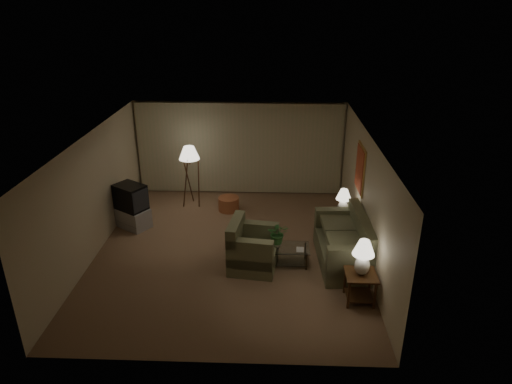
% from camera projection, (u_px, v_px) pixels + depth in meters
% --- Properties ---
extents(ground, '(7.00, 7.00, 0.00)m').
position_uv_depth(ground, '(230.00, 250.00, 10.51)').
color(ground, '#88684B').
rests_on(ground, ground).
extents(room_shell, '(6.04, 7.02, 2.72)m').
position_uv_depth(room_shell, '(235.00, 157.00, 11.20)').
color(room_shell, beige).
rests_on(room_shell, ground).
extents(sofa, '(2.07, 1.18, 0.88)m').
position_uv_depth(sofa, '(343.00, 245.00, 9.86)').
color(sofa, '#717451').
rests_on(sofa, ground).
extents(armchair, '(1.28, 1.24, 0.86)m').
position_uv_depth(armchair, '(253.00, 249.00, 9.70)').
color(armchair, '#717451').
rests_on(armchair, ground).
extents(side_table_near, '(0.59, 0.59, 0.60)m').
position_uv_depth(side_table_near, '(360.00, 282.00, 8.62)').
color(side_table_near, '#351D0E').
rests_on(side_table_near, ground).
extents(side_table_far, '(0.53, 0.44, 0.60)m').
position_uv_depth(side_table_far, '(342.00, 221.00, 11.01)').
color(side_table_far, '#351D0E').
rests_on(side_table_far, ground).
extents(table_lamp_near, '(0.41, 0.41, 0.71)m').
position_uv_depth(table_lamp_near, '(363.00, 254.00, 8.38)').
color(table_lamp_near, white).
rests_on(table_lamp_near, side_table_near).
extents(table_lamp_far, '(0.36, 0.36, 0.62)m').
position_uv_depth(table_lamp_far, '(343.00, 199.00, 10.79)').
color(table_lamp_far, white).
rests_on(table_lamp_far, side_table_far).
extents(coffee_table, '(1.07, 0.58, 0.41)m').
position_uv_depth(coffee_table, '(284.00, 253.00, 9.87)').
color(coffee_table, silver).
rests_on(coffee_table, ground).
extents(tv_cabinet, '(1.33, 1.30, 0.50)m').
position_uv_depth(tv_cabinet, '(133.00, 218.00, 11.50)').
color(tv_cabinet, '#97979A').
rests_on(tv_cabinet, ground).
extents(crt_tv, '(1.22, 1.21, 0.63)m').
position_uv_depth(crt_tv, '(130.00, 197.00, 11.28)').
color(crt_tv, black).
rests_on(crt_tv, tv_cabinet).
extents(floor_lamp, '(0.55, 0.55, 1.71)m').
position_uv_depth(floor_lamp, '(190.00, 175.00, 12.44)').
color(floor_lamp, '#351D0E').
rests_on(floor_lamp, ground).
extents(ottoman, '(0.65, 0.65, 0.37)m').
position_uv_depth(ottoman, '(229.00, 204.00, 12.41)').
color(ottoman, '#AE553B').
rests_on(ottoman, ground).
extents(vase, '(0.16, 0.16, 0.15)m').
position_uv_depth(vase, '(278.00, 244.00, 9.79)').
color(vase, silver).
rests_on(vase, coffee_table).
extents(flowers, '(0.46, 0.41, 0.49)m').
position_uv_depth(flowers, '(278.00, 231.00, 9.67)').
color(flowers, '#377735').
rests_on(flowers, vase).
extents(book, '(0.17, 0.23, 0.02)m').
position_uv_depth(book, '(296.00, 250.00, 9.71)').
color(book, olive).
rests_on(book, coffee_table).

